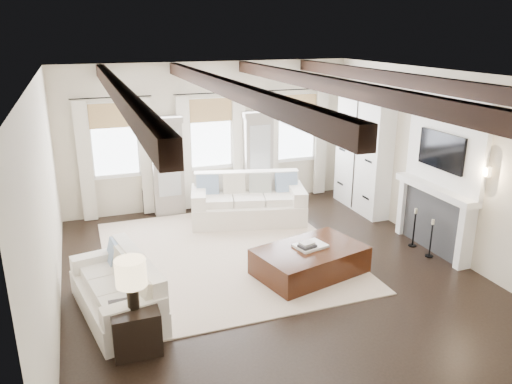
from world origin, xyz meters
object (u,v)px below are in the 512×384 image
object	(u,v)px
sofa_left	(121,292)
side_table_front	(136,328)
sofa_back	(248,203)
ottoman	(310,261)
side_table_back	(151,199)

from	to	relation	value
sofa_left	side_table_front	world-z (taller)	sofa_left
sofa_back	ottoman	distance (m)	2.62
sofa_back	side_table_back	size ratio (longest dim) A/B	4.57
ottoman	sofa_left	bearing A→B (deg)	169.28
sofa_back	side_table_front	size ratio (longest dim) A/B	4.31
sofa_back	side_table_front	bearing A→B (deg)	-126.74
sofa_back	side_table_front	xyz separation A→B (m)	(-2.77, -3.70, -0.11)
sofa_left	side_table_back	xyz separation A→B (m)	(1.03, 4.06, -0.06)
sofa_back	sofa_left	size ratio (longest dim) A/B	1.21
side_table_front	ottoman	bearing A→B (deg)	20.40
side_table_front	side_table_back	xyz separation A→B (m)	(0.94, 4.98, -0.02)
sofa_back	sofa_left	xyz separation A→B (m)	(-2.86, -2.79, -0.06)
sofa_left	sofa_back	bearing A→B (deg)	44.27
side_table_front	side_table_back	bearing A→B (deg)	79.37
sofa_left	side_table_back	distance (m)	4.19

